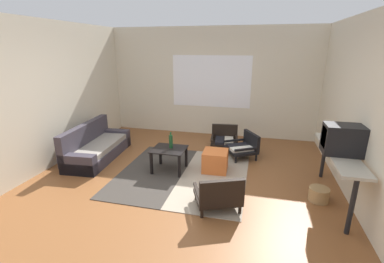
{
  "coord_description": "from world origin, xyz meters",
  "views": [
    {
      "loc": [
        1.18,
        -3.75,
        2.21
      ],
      "look_at": [
        0.06,
        0.79,
        0.74
      ],
      "focal_mm": 25.17,
      "sensor_mm": 36.0,
      "label": 1
    }
  ],
  "objects_px": {
    "armchair_by_window": "(224,138)",
    "console_shelf": "(339,157)",
    "ottoman_orange": "(215,161)",
    "armchair_striped_foreground": "(219,195)",
    "clay_vase": "(336,137)",
    "armchair_corner": "(244,146)",
    "coffee_table": "(169,153)",
    "wicker_basket": "(319,194)",
    "glass_bottle": "(171,141)",
    "crt_television": "(344,140)",
    "couch": "(96,148)"
  },
  "relations": [
    {
      "from": "wicker_basket",
      "to": "coffee_table",
      "type": "bearing_deg",
      "value": 169.91
    },
    {
      "from": "couch",
      "to": "armchair_by_window",
      "type": "relative_size",
      "value": 2.72
    },
    {
      "from": "coffee_table",
      "to": "ottoman_orange",
      "type": "bearing_deg",
      "value": 13.61
    },
    {
      "from": "armchair_by_window",
      "to": "glass_bottle",
      "type": "relative_size",
      "value": 2.16
    },
    {
      "from": "coffee_table",
      "to": "ottoman_orange",
      "type": "xyz_separation_m",
      "value": [
        0.83,
        0.2,
        -0.16
      ]
    },
    {
      "from": "coffee_table",
      "to": "wicker_basket",
      "type": "relative_size",
      "value": 2.08
    },
    {
      "from": "console_shelf",
      "to": "crt_television",
      "type": "distance_m",
      "value": 0.31
    },
    {
      "from": "ottoman_orange",
      "to": "clay_vase",
      "type": "height_order",
      "value": "clay_vase"
    },
    {
      "from": "armchair_corner",
      "to": "ottoman_orange",
      "type": "relative_size",
      "value": 1.76
    },
    {
      "from": "ottoman_orange",
      "to": "glass_bottle",
      "type": "relative_size",
      "value": 1.48
    },
    {
      "from": "armchair_striped_foreground",
      "to": "crt_television",
      "type": "relative_size",
      "value": 1.47
    },
    {
      "from": "crt_television",
      "to": "clay_vase",
      "type": "xyz_separation_m",
      "value": [
        0.0,
        0.4,
        -0.09
      ]
    },
    {
      "from": "wicker_basket",
      "to": "glass_bottle",
      "type": "bearing_deg",
      "value": 168.63
    },
    {
      "from": "armchair_striped_foreground",
      "to": "clay_vase",
      "type": "distance_m",
      "value": 2.01
    },
    {
      "from": "coffee_table",
      "to": "ottoman_orange",
      "type": "relative_size",
      "value": 1.35
    },
    {
      "from": "couch",
      "to": "coffee_table",
      "type": "xyz_separation_m",
      "value": [
        1.67,
        -0.22,
        0.13
      ]
    },
    {
      "from": "crt_television",
      "to": "ottoman_orange",
      "type": "bearing_deg",
      "value": 160.33
    },
    {
      "from": "armchair_corner",
      "to": "ottoman_orange",
      "type": "distance_m",
      "value": 0.93
    },
    {
      "from": "ottoman_orange",
      "to": "armchair_striped_foreground",
      "type": "bearing_deg",
      "value": -78.6
    },
    {
      "from": "armchair_corner",
      "to": "crt_television",
      "type": "relative_size",
      "value": 1.49
    },
    {
      "from": "coffee_table",
      "to": "console_shelf",
      "type": "xyz_separation_m",
      "value": [
        2.7,
        -0.37,
        0.35
      ]
    },
    {
      "from": "armchair_corner",
      "to": "glass_bottle",
      "type": "distance_m",
      "value": 1.62
    },
    {
      "from": "couch",
      "to": "clay_vase",
      "type": "bearing_deg",
      "value": -3.74
    },
    {
      "from": "ottoman_orange",
      "to": "console_shelf",
      "type": "relative_size",
      "value": 0.26
    },
    {
      "from": "coffee_table",
      "to": "wicker_basket",
      "type": "height_order",
      "value": "coffee_table"
    },
    {
      "from": "coffee_table",
      "to": "clay_vase",
      "type": "bearing_deg",
      "value": -1.37
    },
    {
      "from": "armchair_corner",
      "to": "console_shelf",
      "type": "distance_m",
      "value": 2.02
    },
    {
      "from": "clay_vase",
      "to": "wicker_basket",
      "type": "xyz_separation_m",
      "value": [
        -0.2,
        -0.38,
        -0.8
      ]
    },
    {
      "from": "armchair_by_window",
      "to": "console_shelf",
      "type": "relative_size",
      "value": 0.38
    },
    {
      "from": "couch",
      "to": "ottoman_orange",
      "type": "height_order",
      "value": "couch"
    },
    {
      "from": "console_shelf",
      "to": "clay_vase",
      "type": "distance_m",
      "value": 0.37
    },
    {
      "from": "armchair_corner",
      "to": "coffee_table",
      "type": "bearing_deg",
      "value": -142.37
    },
    {
      "from": "armchair_striped_foreground",
      "to": "glass_bottle",
      "type": "height_order",
      "value": "glass_bottle"
    },
    {
      "from": "armchair_by_window",
      "to": "clay_vase",
      "type": "relative_size",
      "value": 2.2
    },
    {
      "from": "armchair_by_window",
      "to": "coffee_table",
      "type": "bearing_deg",
      "value": -119.69
    },
    {
      "from": "couch",
      "to": "console_shelf",
      "type": "relative_size",
      "value": 1.04
    },
    {
      "from": "clay_vase",
      "to": "glass_bottle",
      "type": "height_order",
      "value": "clay_vase"
    },
    {
      "from": "couch",
      "to": "armchair_striped_foreground",
      "type": "xyz_separation_m",
      "value": [
        2.75,
        -1.26,
        0.01
      ]
    },
    {
      "from": "armchair_striped_foreground",
      "to": "glass_bottle",
      "type": "distance_m",
      "value": 1.55
    },
    {
      "from": "wicker_basket",
      "to": "clay_vase",
      "type": "bearing_deg",
      "value": 62.2
    },
    {
      "from": "crt_television",
      "to": "couch",
      "type": "bearing_deg",
      "value": 171.03
    },
    {
      "from": "coffee_table",
      "to": "crt_television",
      "type": "height_order",
      "value": "crt_television"
    },
    {
      "from": "ottoman_orange",
      "to": "console_shelf",
      "type": "height_order",
      "value": "console_shelf"
    },
    {
      "from": "armchair_by_window",
      "to": "console_shelf",
      "type": "height_order",
      "value": "console_shelf"
    },
    {
      "from": "armchair_striped_foreground",
      "to": "armchair_by_window",
      "type": "bearing_deg",
      "value": 95.6
    },
    {
      "from": "armchair_striped_foreground",
      "to": "wicker_basket",
      "type": "height_order",
      "value": "armchair_striped_foreground"
    },
    {
      "from": "armchair_corner",
      "to": "wicker_basket",
      "type": "distance_m",
      "value": 1.89
    },
    {
      "from": "coffee_table",
      "to": "glass_bottle",
      "type": "xyz_separation_m",
      "value": [
        0.02,
        0.05,
        0.21
      ]
    },
    {
      "from": "coffee_table",
      "to": "crt_television",
      "type": "xyz_separation_m",
      "value": [
        2.7,
        -0.47,
        0.65
      ]
    },
    {
      "from": "coffee_table",
      "to": "crt_television",
      "type": "relative_size",
      "value": 1.15
    }
  ]
}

